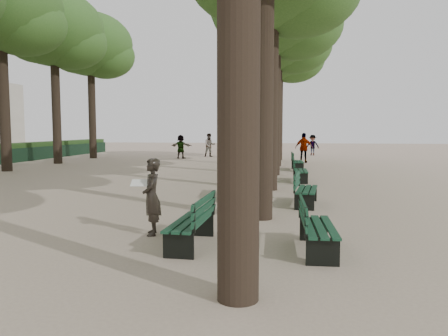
# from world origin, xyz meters

# --- Properties ---
(ground) EXTENTS (120.00, 120.00, 0.00)m
(ground) POSITION_xyz_m (0.00, 0.00, 0.00)
(ground) COLOR tan
(ground) RESTS_ON ground
(tree_central_3) EXTENTS (6.00, 6.00, 9.95)m
(tree_central_3) POSITION_xyz_m (1.50, 13.00, 7.65)
(tree_central_3) COLOR #33261C
(tree_central_3) RESTS_ON ground
(tree_central_4) EXTENTS (6.00, 6.00, 9.95)m
(tree_central_4) POSITION_xyz_m (1.50, 18.00, 7.65)
(tree_central_4) COLOR #33261C
(tree_central_4) RESTS_ON ground
(tree_central_5) EXTENTS (6.00, 6.00, 9.95)m
(tree_central_5) POSITION_xyz_m (1.50, 23.00, 7.65)
(tree_central_5) COLOR #33261C
(tree_central_5) RESTS_ON ground
(tree_far_3) EXTENTS (6.00, 6.00, 10.45)m
(tree_far_3) POSITION_xyz_m (-12.00, 13.00, 8.14)
(tree_far_3) COLOR #33261C
(tree_far_3) RESTS_ON ground
(tree_far_4) EXTENTS (6.00, 6.00, 10.45)m
(tree_far_4) POSITION_xyz_m (-12.00, 18.00, 8.14)
(tree_far_4) COLOR #33261C
(tree_far_4) RESTS_ON ground
(tree_far_5) EXTENTS (6.00, 6.00, 10.45)m
(tree_far_5) POSITION_xyz_m (-12.00, 23.00, 8.14)
(tree_far_5) COLOR #33261C
(tree_far_5) RESTS_ON ground
(bench_left_0) EXTENTS (0.64, 1.82, 0.92)m
(bench_left_0) POSITION_xyz_m (0.37, 0.35, 0.27)
(bench_left_0) COLOR black
(bench_left_0) RESTS_ON ground
(bench_left_1) EXTENTS (0.73, 1.85, 0.92)m
(bench_left_1) POSITION_xyz_m (0.37, 5.99, 0.27)
(bench_left_1) COLOR black
(bench_left_1) RESTS_ON ground
(bench_left_2) EXTENTS (0.79, 1.86, 0.92)m
(bench_left_2) POSITION_xyz_m (0.37, 10.64, 0.27)
(bench_left_2) COLOR black
(bench_left_2) RESTS_ON ground
(bench_left_3) EXTENTS (0.80, 1.86, 0.92)m
(bench_left_3) POSITION_xyz_m (0.37, 15.67, 0.27)
(bench_left_3) COLOR black
(bench_left_3) RESTS_ON ground
(bench_right_0) EXTENTS (0.63, 1.82, 0.92)m
(bench_right_0) POSITION_xyz_m (2.63, 0.30, 0.27)
(bench_right_0) COLOR black
(bench_right_0) RESTS_ON ground
(bench_right_1) EXTENTS (0.75, 1.85, 0.92)m
(bench_right_1) POSITION_xyz_m (2.63, 5.00, 0.27)
(bench_right_1) COLOR black
(bench_right_1) RESTS_ON ground
(bench_right_2) EXTENTS (0.59, 1.81, 0.92)m
(bench_right_2) POSITION_xyz_m (2.63, 10.57, 0.27)
(bench_right_2) COLOR black
(bench_right_2) RESTS_ON ground
(bench_right_3) EXTENTS (0.65, 1.82, 0.92)m
(bench_right_3) POSITION_xyz_m (2.63, 15.63, 0.27)
(bench_right_3) COLOR black
(bench_right_3) RESTS_ON ground
(man_with_map) EXTENTS (0.68, 0.68, 1.55)m
(man_with_map) POSITION_xyz_m (-0.59, 1.09, 0.78)
(man_with_map) COLOR black
(man_with_map) RESTS_ON ground
(pedestrian_c) EXTENTS (1.16, 0.61, 1.89)m
(pedestrian_c) POSITION_xyz_m (3.14, 20.73, 0.95)
(pedestrian_c) COLOR #262628
(pedestrian_c) RESTS_ON ground
(pedestrian_b) EXTENTS (1.12, 0.56, 1.67)m
(pedestrian_b) POSITION_xyz_m (4.13, 28.92, 0.83)
(pedestrian_b) COLOR #262628
(pedestrian_b) RESTS_ON ground
(pedestrian_e) EXTENTS (1.63, 0.58, 1.72)m
(pedestrian_e) POSITION_xyz_m (-5.57, 23.68, 0.86)
(pedestrian_e) COLOR #262628
(pedestrian_e) RESTS_ON ground
(pedestrian_a) EXTENTS (0.94, 0.66, 1.80)m
(pedestrian_a) POSITION_xyz_m (-3.82, 25.80, 0.90)
(pedestrian_a) COLOR #262628
(pedestrian_a) RESTS_ON ground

